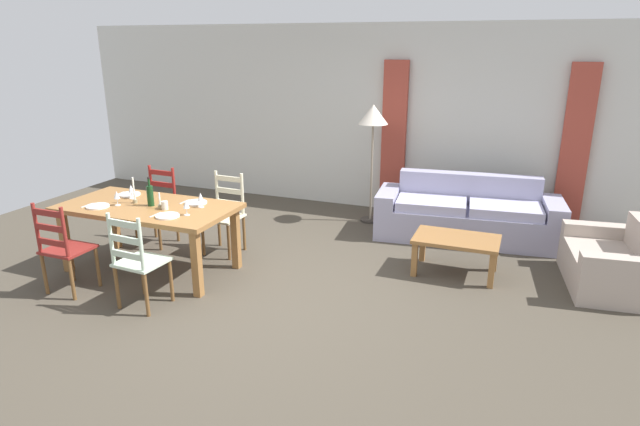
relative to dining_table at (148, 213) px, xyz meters
The scene contains 29 objects.
ground_plane 1.57m from the dining_table, ahead, with size 9.60×9.60×0.02m, color #474035.
wall_far 3.62m from the dining_table, 66.41° to the left, with size 9.60×0.16×2.70m, color silver.
curtain_panel_left 3.69m from the dining_table, 58.14° to the left, with size 0.35×0.08×2.20m, color #A44032.
curtain_panel_right 5.36m from the dining_table, 35.69° to the left, with size 0.35×0.08×2.20m, color #A44032.
dining_table is the anchor object (origin of this frame).
dining_chair_near_left 0.91m from the dining_table, 118.45° to the right, with size 0.42×0.40×0.96m.
dining_chair_near_right 0.93m from the dining_table, 58.48° to the right, with size 0.45×0.43×0.96m.
dining_chair_far_left 0.89m from the dining_table, 122.13° to the left, with size 0.43×0.42×0.96m.
dining_chair_far_right 0.93m from the dining_table, 58.22° to the left, with size 0.43×0.41×0.96m.
dinner_plate_near_left 0.52m from the dining_table, 150.95° to the right, with size 0.24×0.24×0.02m, color white.
fork_near_left 0.66m from the dining_table, 157.38° to the right, with size 0.02×0.17×0.01m, color silver.
dinner_plate_near_right 0.52m from the dining_table, 29.05° to the right, with size 0.24×0.24×0.02m, color white.
fork_near_right 0.40m from the dining_table, 39.81° to the right, with size 0.02×0.17×0.01m, color silver.
dinner_plate_far_left 0.52m from the dining_table, 150.95° to the left, with size 0.24×0.24×0.02m, color white.
fork_far_left 0.66m from the dining_table, 157.38° to the left, with size 0.02×0.17×0.01m, color silver.
dinner_plate_far_right 0.52m from the dining_table, 29.05° to the left, with size 0.24×0.24×0.02m, color white.
fork_far_right 0.40m from the dining_table, 39.81° to the left, with size 0.02×0.17×0.01m, color silver.
wine_bottle 0.21m from the dining_table, ahead, with size 0.07×0.07×0.32m.
wine_glass_near_left 0.38m from the dining_table, 157.70° to the right, with size 0.06×0.06×0.16m.
wine_glass_near_right 0.65m from the dining_table, 12.79° to the right, with size 0.06×0.06×0.16m.
wine_glass_far_left 0.41m from the dining_table, 156.06° to the left, with size 0.06×0.06×0.16m.
wine_glass_far_right 0.64m from the dining_table, 14.19° to the left, with size 0.06×0.06×0.16m.
coffee_cup_primary 0.31m from the dining_table, 11.41° to the right, with size 0.07×0.07×0.09m, color beige.
candle_tall 0.25m from the dining_table, behind, with size 0.05×0.05×0.29m.
candle_short 0.24m from the dining_table, 11.31° to the right, with size 0.05×0.05×0.17m.
couch 3.92m from the dining_table, 36.73° to the left, with size 2.35×1.04×0.80m.
coffee_table 3.36m from the dining_table, 19.53° to the left, with size 0.90×0.56×0.42m.
armchair_upholstered 4.97m from the dining_table, 16.16° to the left, with size 0.93×1.25×0.72m.
standing_lamp 3.18m from the dining_table, 54.68° to the left, with size 0.40×0.40×1.64m.
Camera 1 is at (2.33, -4.38, 2.43)m, focal length 29.81 mm.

